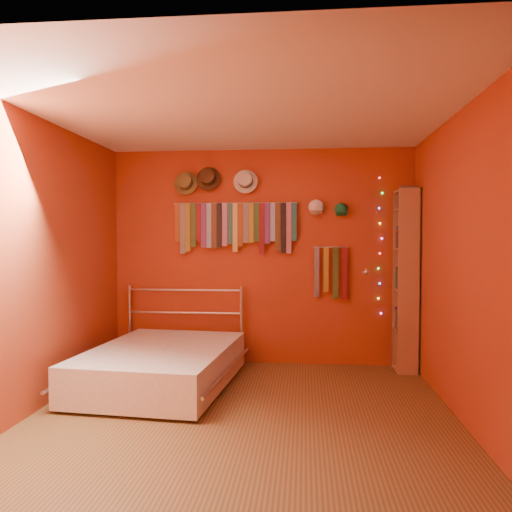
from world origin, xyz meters
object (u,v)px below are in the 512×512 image
(tie_rack, at_px, (235,224))
(reading_lamp, at_px, (366,272))
(bookshelf, at_px, (410,279))
(bed, at_px, (162,365))

(tie_rack, relative_size, reading_lamp, 5.49)
(tie_rack, distance_m, reading_lamp, 1.58)
(bookshelf, height_order, bed, bookshelf)
(tie_rack, distance_m, bookshelf, 2.06)
(bed, bearing_deg, bookshelf, 22.95)
(reading_lamp, distance_m, bookshelf, 0.48)
(bookshelf, bearing_deg, tie_rack, 175.47)
(reading_lamp, height_order, bookshelf, bookshelf)
(tie_rack, relative_size, bookshelf, 0.72)
(bookshelf, xyz_separation_m, bed, (-2.55, -0.83, -0.80))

